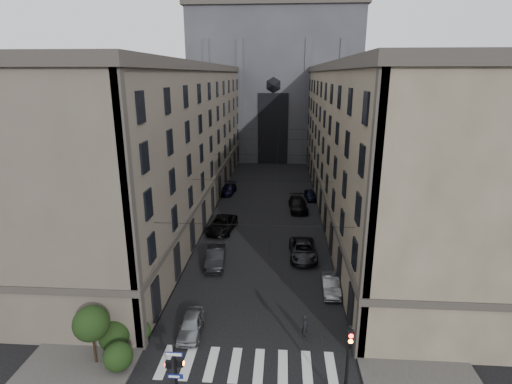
% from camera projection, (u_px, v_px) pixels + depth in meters
% --- Properties ---
extents(sidewalk_left, '(7.00, 80.00, 0.15)m').
position_uv_depth(sidewalk_left, '(191.00, 205.00, 55.37)').
color(sidewalk_left, '#383533').
rests_on(sidewalk_left, ground).
extents(sidewalk_right, '(7.00, 80.00, 0.15)m').
position_uv_depth(sidewalk_right, '(344.00, 208.00, 54.02)').
color(sidewalk_right, '#383533').
rests_on(sidewalk_right, ground).
extents(zebra_crossing, '(11.00, 3.20, 0.01)m').
position_uv_depth(zebra_crossing, '(247.00, 365.00, 25.06)').
color(zebra_crossing, beige).
rests_on(zebra_crossing, ground).
extents(building_left, '(13.60, 60.60, 18.85)m').
position_uv_depth(building_left, '(166.00, 139.00, 52.92)').
color(building_left, '#4D453B').
rests_on(building_left, ground).
extents(building_right, '(13.60, 60.60, 18.85)m').
position_uv_depth(building_right, '(372.00, 141.00, 51.20)').
color(building_right, brown).
rests_on(building_right, ground).
extents(gothic_tower, '(35.00, 23.00, 58.00)m').
position_uv_depth(gothic_tower, '(275.00, 73.00, 86.91)').
color(gothic_tower, '#2D2D33').
rests_on(gothic_tower, ground).
extents(pedestrian_signal_left, '(1.02, 0.38, 4.00)m').
position_uv_depth(pedestrian_signal_left, '(175.00, 372.00, 21.28)').
color(pedestrian_signal_left, black).
rests_on(pedestrian_signal_left, ground).
extents(traffic_light_right, '(0.34, 0.50, 5.20)m').
position_uv_depth(traffic_light_right, '(348.00, 359.00, 20.83)').
color(traffic_light_right, black).
rests_on(traffic_light_right, ground).
extents(shrub_cluster, '(3.90, 4.40, 3.90)m').
position_uv_depth(shrub_cluster, '(109.00, 335.00, 25.12)').
color(shrub_cluster, black).
rests_on(shrub_cluster, sidewalk_left).
extents(tram_wires, '(14.00, 60.00, 0.43)m').
position_uv_depth(tram_wires, '(267.00, 156.00, 52.30)').
color(tram_wires, black).
rests_on(tram_wires, ground).
extents(car_left_near, '(1.70, 3.99, 1.34)m').
position_uv_depth(car_left_near, '(191.00, 325.00, 28.01)').
color(car_left_near, gray).
rests_on(car_left_near, ground).
extents(car_left_midnear, '(2.10, 4.98, 1.60)m').
position_uv_depth(car_left_midnear, '(216.00, 257.00, 37.99)').
color(car_left_midnear, black).
rests_on(car_left_midnear, ground).
extents(car_left_midfar, '(3.37, 6.09, 1.61)m').
position_uv_depth(car_left_midfar, '(222.00, 225.00, 46.24)').
color(car_left_midfar, black).
rests_on(car_left_midfar, ground).
extents(car_left_far, '(2.52, 4.97, 1.38)m').
position_uv_depth(car_left_far, '(228.00, 189.00, 60.71)').
color(car_left_far, black).
rests_on(car_left_far, ground).
extents(car_right_near, '(1.40, 4.00, 1.32)m').
position_uv_depth(car_right_near, '(330.00, 285.00, 33.35)').
color(car_right_near, slate).
rests_on(car_right_near, ground).
extents(car_right_midnear, '(2.72, 5.69, 1.57)m').
position_uv_depth(car_right_midnear, '(303.00, 250.00, 39.61)').
color(car_right_midnear, black).
rests_on(car_right_midnear, ground).
extents(car_right_midfar, '(2.67, 5.78, 1.64)m').
position_uv_depth(car_right_midfar, '(298.00, 204.00, 53.39)').
color(car_right_midfar, black).
rests_on(car_right_midfar, ground).
extents(car_right_far, '(2.08, 4.09, 1.34)m').
position_uv_depth(car_right_far, '(311.00, 195.00, 58.02)').
color(car_right_far, black).
rests_on(car_right_far, ground).
extents(pedestrian, '(0.60, 0.75, 1.77)m').
position_uv_depth(pedestrian, '(305.00, 327.00, 27.44)').
color(pedestrian, black).
rests_on(pedestrian, ground).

